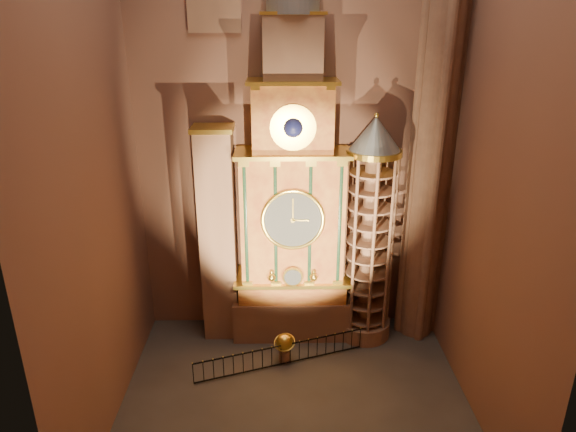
{
  "coord_description": "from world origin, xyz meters",
  "views": [
    {
      "loc": [
        -0.61,
        -16.68,
        14.49
      ],
      "look_at": [
        -0.23,
        3.0,
        6.86
      ],
      "focal_mm": 32.0,
      "sensor_mm": 36.0,
      "label": 1
    }
  ],
  "objects_px": {
    "astronomical_clock": "(292,204)",
    "celestial_globe": "(285,345)",
    "portrait_tower": "(218,236)",
    "stair_turret": "(369,235)",
    "iron_railing": "(281,355)"
  },
  "relations": [
    {
      "from": "portrait_tower",
      "to": "iron_railing",
      "type": "distance_m",
      "value": 6.06
    },
    {
      "from": "astronomical_clock",
      "to": "celestial_globe",
      "type": "relative_size",
      "value": 11.98
    },
    {
      "from": "astronomical_clock",
      "to": "portrait_tower",
      "type": "distance_m",
      "value": 3.73
    },
    {
      "from": "stair_turret",
      "to": "portrait_tower",
      "type": "bearing_deg",
      "value": 177.67
    },
    {
      "from": "portrait_tower",
      "to": "iron_railing",
      "type": "bearing_deg",
      "value": -44.0
    },
    {
      "from": "stair_turret",
      "to": "iron_railing",
      "type": "xyz_separation_m",
      "value": [
        -4.05,
        -2.47,
        -4.71
      ]
    },
    {
      "from": "astronomical_clock",
      "to": "celestial_globe",
      "type": "height_order",
      "value": "astronomical_clock"
    },
    {
      "from": "astronomical_clock",
      "to": "iron_railing",
      "type": "xyz_separation_m",
      "value": [
        -0.55,
        -2.73,
        -6.12
      ]
    },
    {
      "from": "stair_turret",
      "to": "celestial_globe",
      "type": "bearing_deg",
      "value": -151.16
    },
    {
      "from": "astronomical_clock",
      "to": "celestial_globe",
      "type": "bearing_deg",
      "value": -99.28
    },
    {
      "from": "portrait_tower",
      "to": "astronomical_clock",
      "type": "bearing_deg",
      "value": -0.29
    },
    {
      "from": "portrait_tower",
      "to": "stair_turret",
      "type": "relative_size",
      "value": 0.94
    },
    {
      "from": "iron_railing",
      "to": "celestial_globe",
      "type": "bearing_deg",
      "value": 64.01
    },
    {
      "from": "astronomical_clock",
      "to": "portrait_tower",
      "type": "xyz_separation_m",
      "value": [
        -3.4,
        0.02,
        -1.53
      ]
    },
    {
      "from": "celestial_globe",
      "to": "iron_railing",
      "type": "height_order",
      "value": "celestial_globe"
    }
  ]
}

